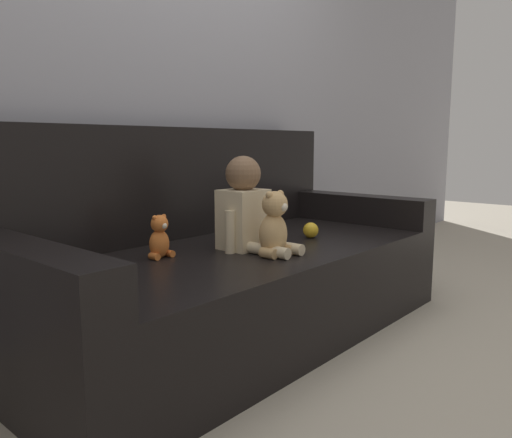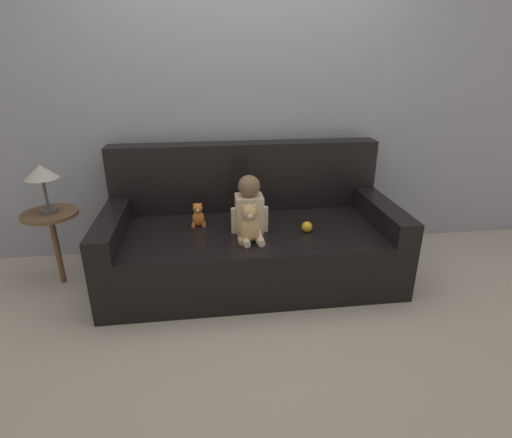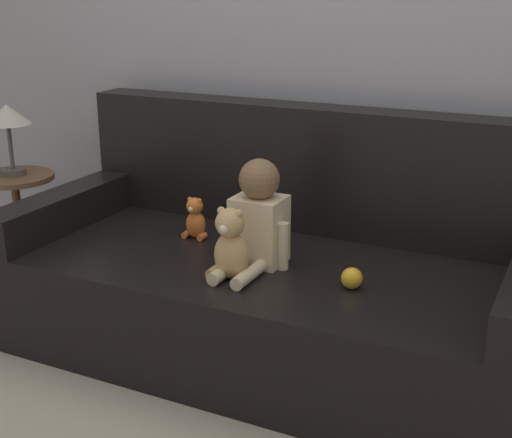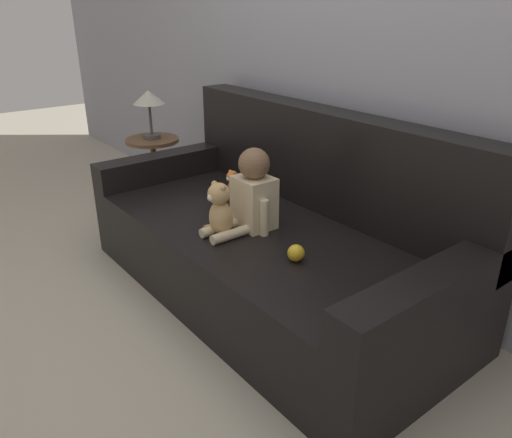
{
  "view_description": "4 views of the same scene",
  "coord_description": "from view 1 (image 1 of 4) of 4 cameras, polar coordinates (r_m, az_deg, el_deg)",
  "views": [
    {
      "loc": [
        -1.61,
        -1.52,
        0.87
      ],
      "look_at": [
        0.02,
        -0.1,
        0.54
      ],
      "focal_mm": 35.0,
      "sensor_mm": 36.0,
      "label": 1
    },
    {
      "loc": [
        -0.32,
        -2.65,
        1.56
      ],
      "look_at": [
        0.02,
        -0.08,
        0.5
      ],
      "focal_mm": 28.0,
      "sensor_mm": 36.0,
      "label": 2
    },
    {
      "loc": [
        1.09,
        -2.36,
        1.43
      ],
      "look_at": [
        -0.02,
        -0.08,
        0.59
      ],
      "focal_mm": 50.0,
      "sensor_mm": 36.0,
      "label": 3
    },
    {
      "loc": [
        1.79,
        -1.47,
        1.45
      ],
      "look_at": [
        0.08,
        -0.13,
        0.5
      ],
      "focal_mm": 35.0,
      "sensor_mm": 36.0,
      "label": 4
    }
  ],
  "objects": [
    {
      "name": "toy_ball",
      "position": [
        2.46,
        6.27,
        -1.28
      ],
      "size": [
        0.08,
        0.08,
        0.08
      ],
      "color": "gold",
      "rests_on": "couch"
    },
    {
      "name": "plush_toy_side",
      "position": [
        2.05,
        -10.96,
        -2.12
      ],
      "size": [
        0.1,
        0.08,
        0.18
      ],
      "color": "orange",
      "rests_on": "couch"
    },
    {
      "name": "couch",
      "position": [
        2.34,
        -3.47,
        -5.33
      ],
      "size": [
        2.1,
        0.99,
        0.94
      ],
      "color": "black",
      "rests_on": "ground_plane"
    },
    {
      "name": "person_baby",
      "position": [
        2.17,
        -1.19,
        1.12
      ],
      "size": [
        0.26,
        0.37,
        0.41
      ],
      "color": "beige",
      "rests_on": "couch"
    },
    {
      "name": "teddy_bear_brown",
      "position": [
        2.05,
        2.08,
        -0.74
      ],
      "size": [
        0.16,
        0.12,
        0.27
      ],
      "color": "tan",
      "rests_on": "couch"
    },
    {
      "name": "wall_back",
      "position": [
        2.68,
        -11.75,
        17.74
      ],
      "size": [
        8.0,
        0.05,
        2.6
      ],
      "color": "#93939E",
      "rests_on": "ground_plane"
    },
    {
      "name": "ground_plane",
      "position": [
        2.38,
        -2.1,
        -12.75
      ],
      "size": [
        12.0,
        12.0,
        0.0
      ],
      "primitive_type": "plane",
      "color": "#B7AD99"
    }
  ]
}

